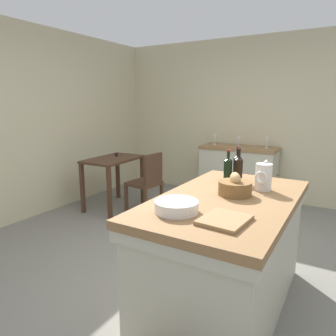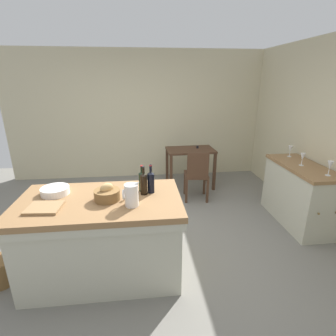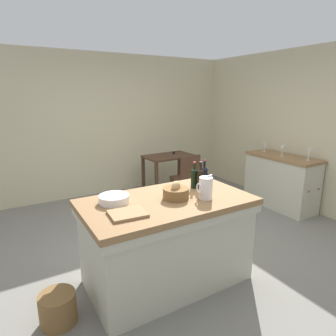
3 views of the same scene
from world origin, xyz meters
name	(u,v)px [view 1 (image 1 of 3)]	position (x,y,z in m)	size (l,w,h in m)	color
ground_plane	(194,265)	(0.00, 0.00, 0.00)	(6.76, 6.76, 0.00)	slate
wall_back	(18,124)	(0.00, 2.60, 1.30)	(5.32, 0.12, 2.60)	beige
wall_right	(266,120)	(2.60, 0.00, 1.30)	(0.12, 5.20, 2.60)	beige
island_table	(225,248)	(-0.42, -0.47, 0.48)	(1.63, 0.92, 0.89)	olive
side_cabinet	(238,173)	(2.26, 0.32, 0.44)	(0.52, 1.22, 0.88)	olive
writing_desk	(113,166)	(0.95, 1.82, 0.64)	(0.92, 0.60, 0.81)	#472D1E
wooden_chair	(147,182)	(0.95, 1.20, 0.48)	(0.44, 0.44, 0.89)	#472D1E
pitcher	(263,177)	(-0.10, -0.64, 1.00)	(0.17, 0.13, 0.26)	white
wash_bowl	(176,206)	(-0.89, -0.30, 0.93)	(0.29, 0.29, 0.07)	white
bread_basket	(235,187)	(-0.34, -0.49, 0.95)	(0.25, 0.25, 0.18)	brown
cutting_board	(225,220)	(-0.90, -0.62, 0.90)	(0.30, 0.25, 0.02)	#99754C
wine_bottle_dark	(237,167)	(0.10, -0.36, 1.01)	(0.07, 0.07, 0.31)	black
wine_bottle_amber	(228,169)	(0.01, -0.31, 1.00)	(0.07, 0.07, 0.29)	black
wine_bottle_green	(238,169)	(0.02, -0.40, 1.01)	(0.07, 0.07, 0.30)	black
wine_glass_far_left	(267,140)	(2.32, -0.09, 1.01)	(0.07, 0.07, 0.19)	white
wine_glass_left	(239,139)	(2.23, 0.32, 1.00)	(0.07, 0.07, 0.17)	white
wine_glass_middle	(215,137)	(2.30, 0.75, 1.00)	(0.07, 0.07, 0.17)	white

